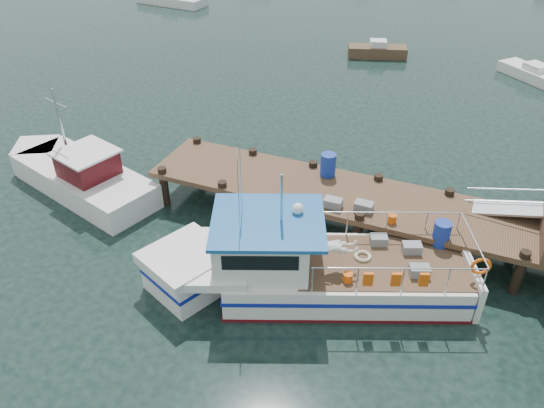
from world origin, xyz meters
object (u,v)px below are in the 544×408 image
at_px(dock, 516,207).
at_px(moored_rowboat, 377,51).
at_px(work_boat, 79,174).
at_px(moored_b, 535,74).
at_px(lobster_boat, 304,267).

bearing_deg(dock, moored_rowboat, 114.77).
relative_size(work_boat, moored_rowboat, 1.99).
distance_m(moored_rowboat, moored_b, 9.46).
xyz_separation_m(work_boat, moored_rowboat, (7.15, 20.34, -0.25)).
height_order(dock, moored_b, dock).
bearing_deg(moored_b, dock, -86.52).
height_order(dock, work_boat, dock).
distance_m(dock, lobster_boat, 6.80).
distance_m(lobster_boat, moored_rowboat, 22.57).
bearing_deg(moored_rowboat, moored_b, 9.32).
xyz_separation_m(dock, moored_rowboat, (-8.61, 18.65, -1.84)).
height_order(lobster_boat, work_boat, lobster_boat).
relative_size(work_boat, moored_b, 1.84).
bearing_deg(moored_rowboat, dock, -53.08).
height_order(dock, lobster_boat, lobster_boat).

